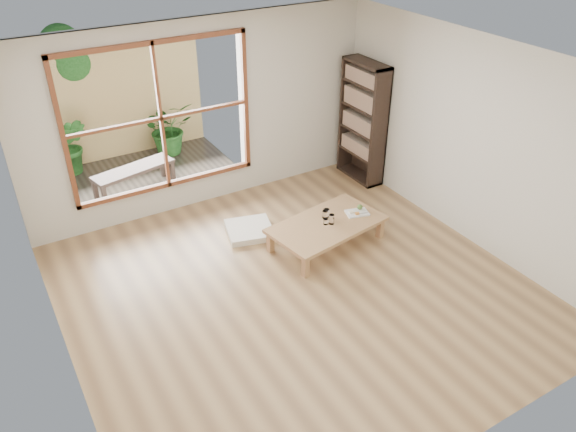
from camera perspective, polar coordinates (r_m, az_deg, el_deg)
name	(u,v)px	position (r m, az deg, el deg)	size (l,w,h in m)	color
ground	(296,289)	(6.58, 0.80, -7.40)	(5.00, 5.00, 0.00)	tan
low_table	(327,226)	(7.18, 3.96, -0.99)	(1.57, 1.04, 0.32)	tan
floor_cushion	(250,230)	(7.53, -3.93, -1.43)	(0.59, 0.59, 0.09)	white
bookshelf	(363,122)	(8.63, 7.61, 9.44)	(0.29, 0.82, 1.83)	#2E2019
glass_tall	(332,219)	(7.12, 4.45, -0.33)	(0.07, 0.07, 0.13)	silver
glass_mid	(326,213)	(7.25, 3.92, 0.29)	(0.08, 0.08, 0.11)	silver
glass_short	(325,214)	(7.24, 3.79, 0.16)	(0.08, 0.08, 0.10)	silver
glass_small	(326,222)	(7.11, 3.86, -0.58)	(0.06, 0.06, 0.07)	silver
food_tray	(358,211)	(7.40, 7.08, 0.46)	(0.33, 0.27, 0.09)	white
deck	(146,178)	(9.16, -14.19, 3.76)	(2.80, 2.00, 0.05)	#383128
garden_bench	(134,172)	(8.62, -15.41, 4.35)	(1.27, 0.62, 0.39)	#2E2019
bamboo_fence	(119,104)	(9.70, -16.78, 10.80)	(2.80, 0.06, 1.80)	#D8B96F
shrub_right	(169,128)	(9.71, -12.03, 8.75)	(0.80, 0.70, 0.89)	#286124
shrub_left	(72,146)	(9.42, -21.12, 6.65)	(0.51, 0.41, 0.93)	#286124
garden_tree	(63,62)	(9.65, -21.91, 14.35)	(1.04, 0.85, 2.22)	#4C3D2D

